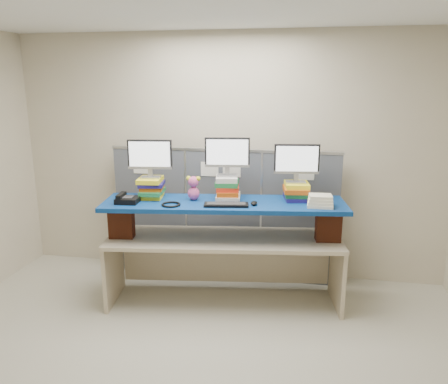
% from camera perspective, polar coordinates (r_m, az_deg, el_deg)
% --- Properties ---
extents(room, '(5.00, 4.00, 2.80)m').
position_cam_1_polar(room, '(3.17, -6.01, -1.41)').
color(room, beige).
rests_on(room, ground).
extents(cubicle_partition, '(2.60, 0.06, 1.53)m').
position_cam_1_polar(cubicle_partition, '(5.01, -0.09, -2.95)').
color(cubicle_partition, '#484C55').
rests_on(cubicle_partition, ground).
extents(desk, '(2.43, 1.00, 0.72)m').
position_cam_1_polar(desk, '(4.50, 0.00, -7.66)').
color(desk, '#C0AF92').
rests_on(desk, ground).
extents(brick_pier_left, '(0.26, 0.16, 0.33)m').
position_cam_1_polar(brick_pier_left, '(4.51, -13.25, -3.81)').
color(brick_pier_left, maroon).
rests_on(brick_pier_left, desk).
extents(brick_pier_right, '(0.26, 0.16, 0.33)m').
position_cam_1_polar(brick_pier_right, '(4.42, 13.48, -4.20)').
color(brick_pier_right, maroon).
rests_on(brick_pier_right, desk).
extents(blue_board, '(2.46, 0.92, 0.04)m').
position_cam_1_polar(blue_board, '(4.34, 0.00, -1.56)').
color(blue_board, navy).
rests_on(blue_board, brick_pier_left).
extents(book_stack_left, '(0.29, 0.32, 0.21)m').
position_cam_1_polar(book_stack_left, '(4.52, -9.44, 0.58)').
color(book_stack_left, yellow).
rests_on(book_stack_left, blue_board).
extents(book_stack_center, '(0.28, 0.33, 0.24)m').
position_cam_1_polar(book_stack_center, '(4.41, 0.47, 0.51)').
color(book_stack_center, silver).
rests_on(book_stack_center, blue_board).
extents(book_stack_right, '(0.28, 0.34, 0.17)m').
position_cam_1_polar(book_stack_right, '(4.45, 9.37, 0.13)').
color(book_stack_right, navy).
rests_on(book_stack_right, blue_board).
extents(monitor_left, '(0.45, 0.15, 0.39)m').
position_cam_1_polar(monitor_left, '(4.45, -9.66, 4.61)').
color(monitor_left, '#9E9EA3').
rests_on(monitor_left, book_stack_left).
extents(monitor_center, '(0.45, 0.15, 0.39)m').
position_cam_1_polar(monitor_center, '(4.35, 0.43, 4.94)').
color(monitor_center, '#9E9EA3').
rests_on(monitor_center, book_stack_center).
extents(monitor_right, '(0.45, 0.15, 0.39)m').
position_cam_1_polar(monitor_right, '(4.39, 9.47, 4.02)').
color(monitor_right, '#9E9EA3').
rests_on(monitor_right, book_stack_right).
extents(keyboard, '(0.44, 0.21, 0.03)m').
position_cam_1_polar(keyboard, '(4.18, 0.30, -1.66)').
color(keyboard, black).
rests_on(keyboard, blue_board).
extents(mouse, '(0.10, 0.13, 0.04)m').
position_cam_1_polar(mouse, '(4.23, 3.94, -1.46)').
color(mouse, black).
rests_on(mouse, blue_board).
extents(desk_phone, '(0.23, 0.21, 0.09)m').
position_cam_1_polar(desk_phone, '(4.40, -12.57, -0.94)').
color(desk_phone, black).
rests_on(desk_phone, blue_board).
extents(headset, '(0.24, 0.24, 0.02)m').
position_cam_1_polar(headset, '(4.23, -6.94, -1.62)').
color(headset, black).
rests_on(headset, blue_board).
extents(plush_toy, '(0.14, 0.11, 0.25)m').
position_cam_1_polar(plush_toy, '(4.38, -4.00, 0.55)').
color(plush_toy, '#D95292').
rests_on(plush_toy, blue_board).
extents(binder_stack, '(0.24, 0.20, 0.11)m').
position_cam_1_polar(binder_stack, '(4.25, 12.47, -1.17)').
color(binder_stack, white).
rests_on(binder_stack, blue_board).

